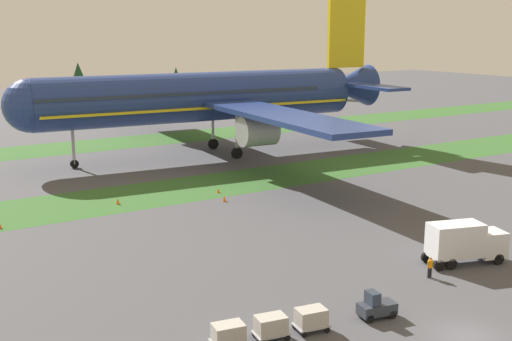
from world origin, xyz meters
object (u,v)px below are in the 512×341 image
at_px(baggage_tug, 376,307).
at_px(taxiway_marker_0, 0,225).
at_px(catering_truck, 465,241).
at_px(taxiway_marker_2, 224,199).
at_px(ground_crew_loader, 438,247).
at_px(airliner, 208,96).
at_px(taxiway_marker_3, 218,191).
at_px(ground_crew_marshaller, 430,266).
at_px(cargo_dolly_third, 228,333).
at_px(cargo_dolly_second, 271,325).
at_px(taxiway_marker_1, 118,201).
at_px(cargo_dolly_lead, 311,318).

bearing_deg(baggage_tug, taxiway_marker_0, -143.97).
relative_size(catering_truck, taxiway_marker_2, 10.81).
xyz_separation_m(catering_truck, taxiway_marker_2, (-7.32, 28.35, -1.61)).
bearing_deg(ground_crew_loader, baggage_tug, 3.15).
distance_m(airliner, taxiway_marker_2, 29.54).
distance_m(taxiway_marker_2, taxiway_marker_3, 4.16).
bearing_deg(ground_crew_marshaller, catering_truck, -168.04).
distance_m(baggage_tug, cargo_dolly_third, 10.83).
relative_size(cargo_dolly_second, cargo_dolly_third, 1.00).
bearing_deg(taxiway_marker_1, taxiway_marker_3, -6.97).
bearing_deg(airliner, taxiway_marker_1, 136.56).
distance_m(cargo_dolly_lead, taxiway_marker_0, 36.82).
distance_m(catering_truck, taxiway_marker_2, 29.33).
bearing_deg(ground_crew_loader, taxiway_marker_3, -102.75).
relative_size(catering_truck, taxiway_marker_1, 10.58).
relative_size(taxiway_marker_1, taxiway_marker_2, 1.02).
distance_m(ground_crew_marshaller, taxiway_marker_1, 36.98).
bearing_deg(baggage_tug, cargo_dolly_lead, -90.00).
xyz_separation_m(airliner, ground_crew_marshaller, (-9.29, -54.73, -8.30)).
bearing_deg(taxiway_marker_2, cargo_dolly_second, -114.39).
relative_size(cargo_dolly_lead, taxiway_marker_2, 3.56).
xyz_separation_m(ground_crew_marshaller, taxiway_marker_1, (-13.23, 34.53, -0.60)).
bearing_deg(ground_crew_loader, ground_crew_marshaller, 12.84).
distance_m(taxiway_marker_0, taxiway_marker_3, 25.39).
bearing_deg(cargo_dolly_lead, cargo_dolly_third, -90.00).
relative_size(ground_crew_loader, taxiway_marker_0, 2.84).
height_order(ground_crew_marshaller, taxiway_marker_0, ground_crew_marshaller).
xyz_separation_m(airliner, cargo_dolly_lead, (-22.92, -57.15, -8.32)).
bearing_deg(baggage_tug, taxiway_marker_2, 178.37).
xyz_separation_m(baggage_tug, cargo_dolly_third, (-10.68, 1.76, 0.10)).
xyz_separation_m(baggage_tug, taxiway_marker_1, (-4.56, 37.76, -0.47)).
bearing_deg(cargo_dolly_third, ground_crew_loader, 109.97).
xyz_separation_m(ground_crew_loader, taxiway_marker_0, (-30.58, 29.16, -0.64)).
xyz_separation_m(catering_truck, ground_crew_loader, (-0.77, 2.18, -1.01)).
height_order(cargo_dolly_third, taxiway_marker_0, cargo_dolly_third).
relative_size(cargo_dolly_second, taxiway_marker_0, 3.95).
xyz_separation_m(airliner, cargo_dolly_third, (-28.65, -56.21, -8.32)).
height_order(ground_crew_marshaller, taxiway_marker_3, ground_crew_marshaller).
relative_size(cargo_dolly_third, taxiway_marker_2, 3.56).
xyz_separation_m(cargo_dolly_second, ground_crew_loader, (20.63, 4.88, 0.03)).
bearing_deg(ground_crew_marshaller, cargo_dolly_second, 9.89).
height_order(catering_truck, ground_crew_marshaller, catering_truck).
xyz_separation_m(airliner, taxiway_marker_2, (-11.70, -25.62, -8.90)).
bearing_deg(catering_truck, cargo_dolly_third, -67.64).
distance_m(airliner, taxiway_marker_0, 43.23).
distance_m(baggage_tug, cargo_dolly_second, 7.93).
bearing_deg(cargo_dolly_second, taxiway_marker_1, -175.78).
relative_size(catering_truck, taxiway_marker_3, 13.84).
height_order(taxiway_marker_2, taxiway_marker_3, taxiway_marker_2).
height_order(cargo_dolly_lead, taxiway_marker_3, cargo_dolly_lead).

